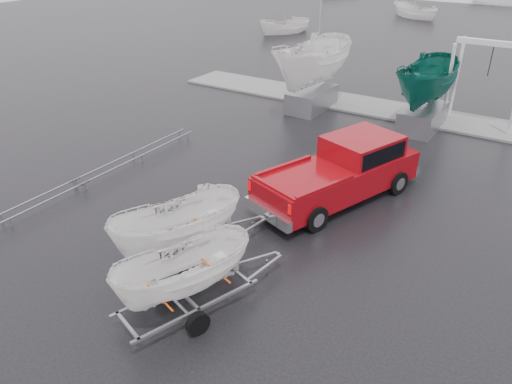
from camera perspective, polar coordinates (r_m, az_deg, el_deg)
name	(u,v)px	position (r m, az deg, el deg)	size (l,w,h in m)	color
ground_plane	(323,236)	(15.96, 7.69, -5.04)	(120.00, 120.00, 0.00)	black
dock	(435,118)	(27.26, 19.75, 7.96)	(30.00, 3.00, 0.12)	gray
pickup_truck	(345,168)	(17.89, 10.16, 2.66)	(4.18, 6.78, 2.14)	maroon
trailer_hitched	(175,188)	(13.44, -9.23, 0.48)	(2.31, 3.79, 4.60)	gray
trailer_parked	(181,234)	(11.72, -8.53, -4.76)	(2.28, 3.79, 4.31)	gray
boat_hoist	(488,72)	(26.22, 25.01, 12.29)	(3.30, 2.18, 4.12)	silver
keelboat_0	(315,30)	(26.33, 6.81, 17.93)	(2.59, 3.20, 10.77)	gray
keelboat_1	(432,56)	(24.70, 19.51, 14.46)	(2.23, 3.20, 7.02)	gray
mast_rack_0	(137,154)	(21.25, -13.43, 4.24)	(0.56, 6.50, 0.06)	gray
mast_rack_1	(5,217)	(18.10, -26.78, -2.53)	(0.56, 6.50, 0.06)	gray
moored_boat_0	(285,33)	(48.60, 3.32, 17.69)	(2.78, 2.81, 10.78)	white
moored_boat_1	(413,18)	(59.84, 17.51, 18.47)	(3.20, 3.18, 11.08)	white
moored_boat_6	(497,3)	(75.68, 25.83, 18.85)	(2.91, 2.85, 11.44)	white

